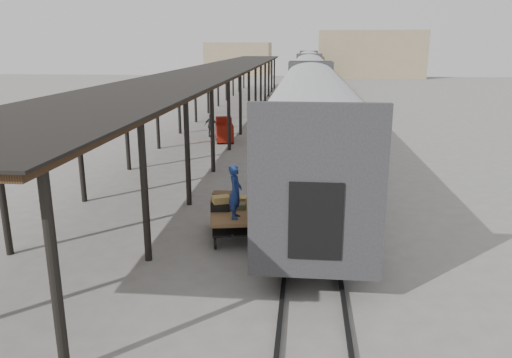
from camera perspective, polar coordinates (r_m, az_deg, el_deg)
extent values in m
plane|color=slate|center=(15.93, -5.32, -6.43)|extent=(160.00, 160.00, 0.00)
cube|color=silver|center=(22.76, 6.38, 6.91)|extent=(3.00, 24.00, 2.90)
cube|color=#28282B|center=(11.12, 6.88, -1.96)|extent=(3.04, 0.22, 3.50)
cube|color=black|center=(22.68, 2.55, 9.25)|extent=(0.04, 22.08, 0.65)
cube|color=black|center=(23.06, 6.25, 2.73)|extent=(2.55, 23.04, 0.50)
cube|color=silver|center=(48.63, 6.12, 11.32)|extent=(3.00, 24.00, 2.90)
cube|color=#28282B|center=(36.77, 6.19, 10.07)|extent=(3.04, 0.22, 3.50)
cube|color=black|center=(48.59, 4.31, 12.43)|extent=(0.04, 22.08, 0.65)
cube|color=black|center=(48.77, 6.06, 9.33)|extent=(2.55, 23.04, 0.50)
cube|color=silver|center=(74.59, 6.04, 12.67)|extent=(3.00, 24.00, 2.90)
cube|color=#28282B|center=(62.71, 6.07, 12.19)|extent=(3.04, 0.22, 3.50)
cube|color=black|center=(74.57, 4.86, 13.39)|extent=(0.04, 22.08, 0.65)
cube|color=black|center=(74.69, 6.00, 11.37)|extent=(2.55, 23.04, 0.50)
cube|color=black|center=(14.54, 1.67, 0.43)|extent=(0.50, 1.70, 2.00)
imported|color=white|center=(14.57, 1.67, -0.09)|extent=(0.72, 0.89, 1.72)
cube|color=#A18545|center=(14.64, 0.04, -2.52)|extent=(0.57, 0.25, 0.42)
cube|color=#422B19|center=(39.08, -3.72, 12.49)|extent=(4.60, 64.00, 0.18)
cube|color=black|center=(39.07, -3.72, 12.66)|extent=(4.90, 64.30, 0.06)
cylinder|color=black|center=(39.61, -6.64, 9.56)|extent=(0.20, 0.20, 4.00)
cylinder|color=black|center=(70.13, -1.21, 12.10)|extent=(0.20, 0.20, 4.00)
cylinder|color=black|center=(9.47, -22.06, -10.05)|extent=(0.20, 0.20, 4.00)
cylinder|color=black|center=(38.95, -0.65, 9.56)|extent=(0.20, 0.20, 4.00)
cylinder|color=black|center=(69.76, 2.21, 12.07)|extent=(0.20, 0.20, 4.00)
cube|color=black|center=(48.87, 5.18, 8.37)|extent=(0.10, 150.00, 0.12)
cube|color=black|center=(48.88, 6.89, 8.33)|extent=(0.10, 150.00, 0.12)
cube|color=tan|center=(93.20, 12.88, 13.74)|extent=(18.00, 10.00, 8.00)
cube|color=tan|center=(97.42, -2.00, 13.57)|extent=(12.00, 8.00, 6.00)
cube|color=brown|center=(15.52, -2.92, -3.82)|extent=(1.68, 2.59, 0.12)
cube|color=black|center=(15.64, -2.91, -5.03)|extent=(1.56, 2.47, 0.06)
cylinder|color=black|center=(14.84, -4.69, -7.25)|extent=(0.15, 0.41, 0.40)
cylinder|color=black|center=(14.87, -0.80, -7.15)|extent=(0.15, 0.41, 0.40)
cylinder|color=black|center=(16.61, -4.75, -4.75)|extent=(0.15, 0.41, 0.40)
cylinder|color=black|center=(16.64, -1.30, -4.66)|extent=(0.15, 0.41, 0.40)
cube|color=#373739|center=(16.02, -3.86, -2.58)|extent=(0.78, 0.66, 0.22)
cube|color=#A18545|center=(16.17, -2.13, -2.41)|extent=(0.61, 0.46, 0.20)
cube|color=black|center=(15.52, -4.11, -3.15)|extent=(0.64, 0.49, 0.23)
cube|color=#4B4B2D|center=(15.63, -2.09, -3.10)|extent=(0.52, 0.39, 0.18)
cube|color=#523821|center=(15.89, -3.90, -1.91)|extent=(0.61, 0.45, 0.22)
cube|color=#A18545|center=(15.45, -3.99, -2.35)|extent=(0.63, 0.55, 0.21)
cube|color=maroon|center=(30.68, -3.63, 5.37)|extent=(1.37, 1.86, 1.00)
cube|color=maroon|center=(31.02, -3.72, 6.73)|extent=(1.08, 0.88, 0.39)
cylinder|color=black|center=(30.13, -4.37, 4.37)|extent=(0.23, 0.42, 0.40)
cylinder|color=black|center=(30.19, -2.68, 4.42)|extent=(0.23, 0.42, 0.40)
cylinder|color=black|center=(31.33, -4.52, 4.79)|extent=(0.23, 0.42, 0.40)
cylinder|color=black|center=(31.40, -2.89, 4.84)|extent=(0.23, 0.42, 0.40)
imported|color=navy|center=(14.61, -2.37, -1.48)|extent=(0.40, 0.59, 1.61)
imported|color=black|center=(32.43, -5.16, 6.12)|extent=(0.92, 0.47, 1.50)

